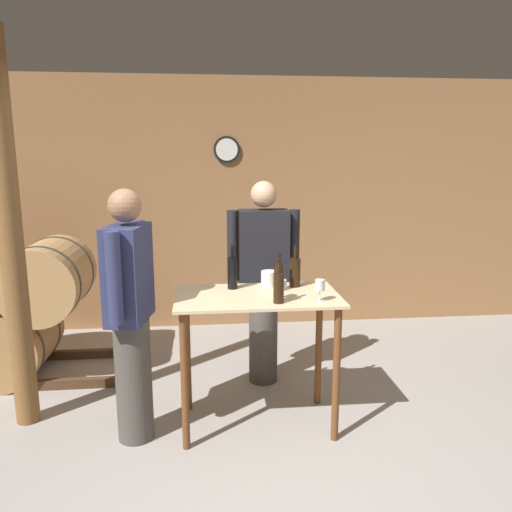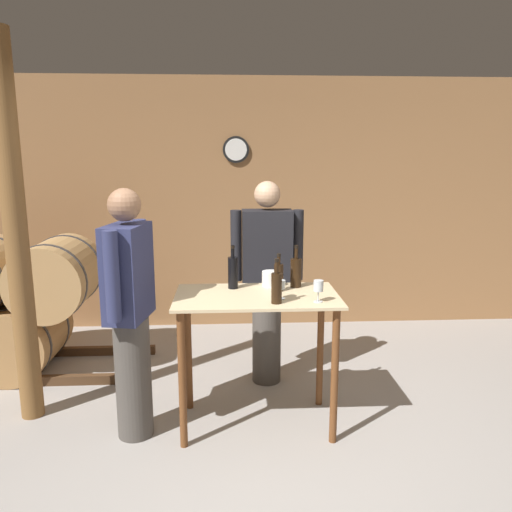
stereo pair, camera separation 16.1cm
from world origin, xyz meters
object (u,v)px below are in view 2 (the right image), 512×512
person_visitor_with_scarf (267,279)px  wooden_post (16,235)px  ice_bucket (270,279)px  wine_bottle_far_left (233,272)px  wine_glass_near_center (318,287)px  wine_bottle_left (277,287)px  wine_bottle_center (279,276)px  wine_bottle_right (296,272)px  person_host (130,310)px  wine_glass_near_left (281,285)px

person_visitor_with_scarf → wooden_post: bearing=-164.7°
person_visitor_with_scarf → ice_bucket: bearing=-91.3°
wine_bottle_far_left → wine_glass_near_center: wine_bottle_far_left is taller
wooden_post → wine_bottle_left: wooden_post is taller
person_visitor_with_scarf → wine_bottle_center: bearing=-86.7°
wine_bottle_center → wine_bottle_right: bearing=36.4°
wine_bottle_left → person_host: (-0.96, 0.11, -0.17)m
wooden_post → person_visitor_with_scarf: bearing=15.3°
ice_bucket → wine_bottle_center: bearing=-71.3°
wine_glass_near_left → wine_glass_near_center: wine_glass_near_center is taller
wine_bottle_left → wine_glass_near_left: wine_bottle_left is taller
wine_bottle_center → ice_bucket: bearing=108.7°
wine_bottle_center → person_host: size_ratio=0.16×
wine_glass_near_center → person_visitor_with_scarf: size_ratio=0.09×
wine_bottle_far_left → ice_bucket: (0.27, 0.05, -0.07)m
person_host → wooden_post: bearing=159.5°
ice_bucket → wooden_post: bearing=-179.4°
wine_glass_near_center → person_host: 1.24m
wine_bottle_far_left → wine_bottle_left: (0.28, -0.38, -0.01)m
wine_glass_near_left → ice_bucket: bearing=97.0°
wooden_post → wine_bottle_far_left: (1.49, -0.03, -0.27)m
wine_bottle_left → wine_bottle_center: size_ratio=1.09×
person_host → ice_bucket: bearing=18.6°
wooden_post → wine_bottle_center: bearing=-3.7°
wine_bottle_center → ice_bucket: wine_bottle_center is taller
wooden_post → wine_glass_near_left: size_ratio=21.30×
wine_bottle_left → ice_bucket: wine_bottle_left is taller
wine_bottle_right → wine_bottle_left: bearing=-114.4°
wine_bottle_center → ice_bucket: 0.15m
wooden_post → wine_bottle_left: size_ratio=9.25×
wine_bottle_center → ice_bucket: size_ratio=2.18×
wine_glass_near_left → person_visitor_with_scarf: size_ratio=0.08×
person_visitor_with_scarf → wine_glass_near_center: bearing=-73.3°
person_host → wine_bottle_center: bearing=10.5°
wine_bottle_center → ice_bucket: (-0.05, 0.13, -0.05)m
wine_glass_near_center → person_visitor_with_scarf: bearing=106.7°
wooden_post → wine_bottle_center: wooden_post is taller
wine_bottle_far_left → wine_bottle_left: bearing=-54.0°
wine_bottle_right → wine_glass_near_left: size_ratio=2.40×
ice_bucket → person_host: (-0.95, -0.32, -0.12)m
wine_bottle_right → wine_glass_near_center: wine_bottle_right is taller
wooden_post → wine_bottle_right: bearing=-0.5°
wooden_post → wine_glass_near_center: wooden_post is taller
wooden_post → wine_glass_near_center: 2.09m
wine_bottle_left → ice_bucket: size_ratio=2.38×
wooden_post → ice_bucket: wooden_post is taller
wine_bottle_far_left → ice_bucket: wine_bottle_far_left is taller
wine_bottle_far_left → wine_bottle_center: 0.33m
wine_glass_near_left → person_host: person_host is taller
wooden_post → wine_bottle_far_left: bearing=-1.1°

